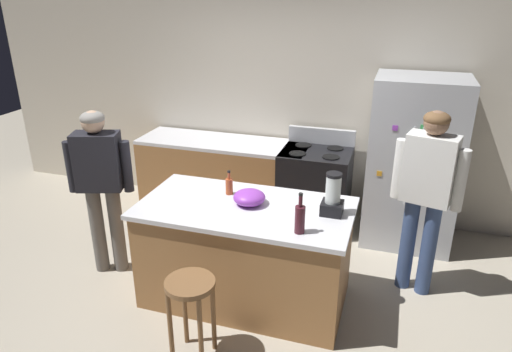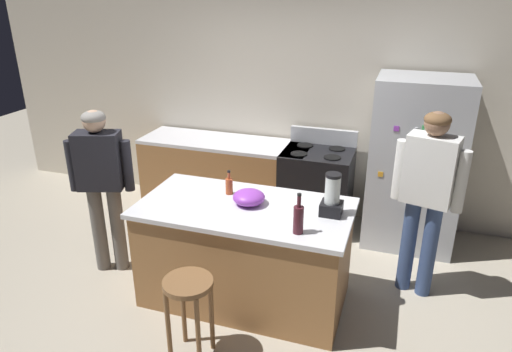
{
  "view_description": "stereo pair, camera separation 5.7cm",
  "coord_description": "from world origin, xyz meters",
  "px_view_note": "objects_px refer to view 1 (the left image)",
  "views": [
    {
      "loc": [
        1.13,
        -3.25,
        2.58
      ],
      "look_at": [
        0.0,
        0.3,
        1.05
      ],
      "focal_mm": 32.63,
      "sensor_mm": 36.0,
      "label": 1
    },
    {
      "loc": [
        1.18,
        -3.23,
        2.58
      ],
      "look_at": [
        0.0,
        0.3,
        1.05
      ],
      "focal_mm": 32.63,
      "sensor_mm": 36.0,
      "label": 2
    }
  ],
  "objects_px": {
    "person_by_sink_right": "(427,187)",
    "bar_stool": "(191,299)",
    "bottle_wine": "(300,218)",
    "bottle_cooking_sauce": "(229,186)",
    "stove_range": "(315,188)",
    "kitchen_island": "(245,253)",
    "mixing_bowl": "(249,197)",
    "person_by_island_left": "(100,178)",
    "blender_appliance": "(333,197)",
    "refrigerator": "(413,163)"
  },
  "relations": [
    {
      "from": "stove_range",
      "to": "bar_stool",
      "type": "relative_size",
      "value": 1.62
    },
    {
      "from": "kitchen_island",
      "to": "refrigerator",
      "type": "height_order",
      "value": "refrigerator"
    },
    {
      "from": "person_by_island_left",
      "to": "bottle_cooking_sauce",
      "type": "xyz_separation_m",
      "value": [
        1.19,
        0.16,
        0.02
      ]
    },
    {
      "from": "person_by_sink_right",
      "to": "mixing_bowl",
      "type": "distance_m",
      "value": 1.49
    },
    {
      "from": "blender_appliance",
      "to": "mixing_bowl",
      "type": "xyz_separation_m",
      "value": [
        -0.68,
        -0.03,
        -0.09
      ]
    },
    {
      "from": "bottle_cooking_sauce",
      "to": "mixing_bowl",
      "type": "height_order",
      "value": "bottle_cooking_sauce"
    },
    {
      "from": "stove_range",
      "to": "bottle_wine",
      "type": "height_order",
      "value": "bottle_wine"
    },
    {
      "from": "mixing_bowl",
      "to": "blender_appliance",
      "type": "bearing_deg",
      "value": 2.5
    },
    {
      "from": "person_by_island_left",
      "to": "bar_stool",
      "type": "xyz_separation_m",
      "value": [
        1.26,
        -0.82,
        -0.45
      ]
    },
    {
      "from": "refrigerator",
      "to": "person_by_sink_right",
      "type": "height_order",
      "value": "refrigerator"
    },
    {
      "from": "bottle_wine",
      "to": "stove_range",
      "type": "bearing_deg",
      "value": 96.72
    },
    {
      "from": "kitchen_island",
      "to": "person_by_island_left",
      "type": "bearing_deg",
      "value": 178.73
    },
    {
      "from": "refrigerator",
      "to": "blender_appliance",
      "type": "bearing_deg",
      "value": -113.48
    },
    {
      "from": "person_by_sink_right",
      "to": "stove_range",
      "type": "bearing_deg",
      "value": 139.6
    },
    {
      "from": "stove_range",
      "to": "person_by_sink_right",
      "type": "relative_size",
      "value": 0.65
    },
    {
      "from": "kitchen_island",
      "to": "stove_range",
      "type": "relative_size",
      "value": 1.63
    },
    {
      "from": "person_by_sink_right",
      "to": "mixing_bowl",
      "type": "relative_size",
      "value": 6.24
    },
    {
      "from": "bar_stool",
      "to": "person_by_sink_right",
      "type": "bearing_deg",
      "value": 41.55
    },
    {
      "from": "bottle_wine",
      "to": "bottle_cooking_sauce",
      "type": "bearing_deg",
      "value": 146.55
    },
    {
      "from": "kitchen_island",
      "to": "person_by_sink_right",
      "type": "bearing_deg",
      "value": 22.44
    },
    {
      "from": "bar_stool",
      "to": "bottle_wine",
      "type": "height_order",
      "value": "bottle_wine"
    },
    {
      "from": "refrigerator",
      "to": "mixing_bowl",
      "type": "distance_m",
      "value": 1.95
    },
    {
      "from": "kitchen_island",
      "to": "mixing_bowl",
      "type": "distance_m",
      "value": 0.51
    },
    {
      "from": "person_by_sink_right",
      "to": "bar_stool",
      "type": "relative_size",
      "value": 2.51
    },
    {
      "from": "person_by_island_left",
      "to": "mixing_bowl",
      "type": "bearing_deg",
      "value": 0.8
    },
    {
      "from": "bottle_wine",
      "to": "mixing_bowl",
      "type": "relative_size",
      "value": 1.18
    },
    {
      "from": "person_by_sink_right",
      "to": "bottle_cooking_sauce",
      "type": "xyz_separation_m",
      "value": [
        -1.62,
        -0.4,
        -0.03
      ]
    },
    {
      "from": "bottle_cooking_sauce",
      "to": "mixing_bowl",
      "type": "relative_size",
      "value": 0.81
    },
    {
      "from": "bottle_wine",
      "to": "bottle_cooking_sauce",
      "type": "distance_m",
      "value": 0.88
    },
    {
      "from": "refrigerator",
      "to": "blender_appliance",
      "type": "relative_size",
      "value": 5.14
    },
    {
      "from": "person_by_sink_right",
      "to": "kitchen_island",
      "type": "bearing_deg",
      "value": -157.56
    },
    {
      "from": "bottle_wine",
      "to": "bottle_cooking_sauce",
      "type": "relative_size",
      "value": 1.46
    },
    {
      "from": "mixing_bowl",
      "to": "kitchen_island",
      "type": "bearing_deg",
      "value": -112.59
    },
    {
      "from": "person_by_island_left",
      "to": "bottle_wine",
      "type": "xyz_separation_m",
      "value": [
        1.92,
        -0.33,
        0.05
      ]
    },
    {
      "from": "bar_stool",
      "to": "bottle_wine",
      "type": "xyz_separation_m",
      "value": [
        0.66,
        0.5,
        0.5
      ]
    },
    {
      "from": "blender_appliance",
      "to": "mixing_bowl",
      "type": "relative_size",
      "value": 1.29
    },
    {
      "from": "blender_appliance",
      "to": "mixing_bowl",
      "type": "height_order",
      "value": "blender_appliance"
    },
    {
      "from": "bar_stool",
      "to": "bottle_cooking_sauce",
      "type": "xyz_separation_m",
      "value": [
        -0.07,
        0.98,
        0.46
      ]
    },
    {
      "from": "person_by_island_left",
      "to": "bar_stool",
      "type": "distance_m",
      "value": 1.57
    },
    {
      "from": "stove_range",
      "to": "mixing_bowl",
      "type": "height_order",
      "value": "stove_range"
    },
    {
      "from": "stove_range",
      "to": "mixing_bowl",
      "type": "xyz_separation_m",
      "value": [
        -0.29,
        -1.47,
        0.5
      ]
    },
    {
      "from": "stove_range",
      "to": "refrigerator",
      "type": "bearing_deg",
      "value": -1.41
    },
    {
      "from": "kitchen_island",
      "to": "blender_appliance",
      "type": "bearing_deg",
      "value": 6.54
    },
    {
      "from": "stove_range",
      "to": "person_by_island_left",
      "type": "xyz_separation_m",
      "value": [
        -1.7,
        -1.49,
        0.5
      ]
    },
    {
      "from": "person_by_island_left",
      "to": "blender_appliance",
      "type": "bearing_deg",
      "value": 1.35
    },
    {
      "from": "bar_stool",
      "to": "bottle_cooking_sauce",
      "type": "distance_m",
      "value": 1.09
    },
    {
      "from": "stove_range",
      "to": "person_by_island_left",
      "type": "distance_m",
      "value": 2.32
    },
    {
      "from": "person_by_sink_right",
      "to": "bar_stool",
      "type": "xyz_separation_m",
      "value": [
        -1.55,
        -1.38,
        -0.5
      ]
    },
    {
      "from": "bottle_wine",
      "to": "mixing_bowl",
      "type": "bearing_deg",
      "value": 145.49
    },
    {
      "from": "person_by_island_left",
      "to": "blender_appliance",
      "type": "height_order",
      "value": "person_by_island_left"
    }
  ]
}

